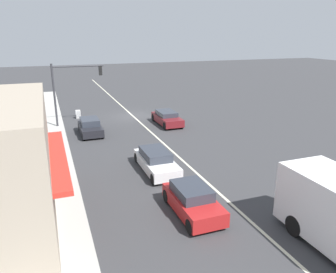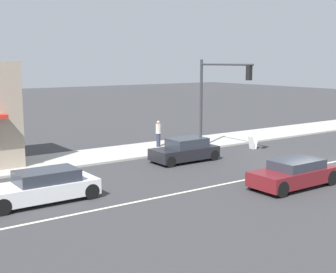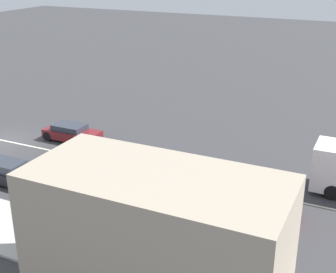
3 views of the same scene
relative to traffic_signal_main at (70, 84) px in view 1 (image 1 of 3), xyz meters
name	(u,v)px [view 1 (image 1 of 3)]	position (x,y,z in m)	size (l,w,h in m)	color
ground_plane	(215,189)	(-6.12, 16.22, -3.90)	(160.00, 160.00, 0.00)	#38383A
sidewalk_right	(41,225)	(2.88, 16.72, -3.84)	(4.00, 73.00, 0.12)	#B2AFA8
lane_marking_center	(133,116)	(-6.12, -1.78, -3.90)	(0.16, 60.00, 0.01)	beige
traffic_signal_main	(70,84)	(0.00, 0.00, 0.00)	(4.59, 0.34, 5.60)	#333338
pedestrian	(38,124)	(3.01, 2.25, -2.88)	(0.34, 0.34, 1.70)	#282D42
warning_aframe_sign	(78,114)	(-0.70, -2.61, -3.47)	(0.45, 0.53, 0.84)	silver
sedan_dark	(90,127)	(-1.12, 3.24, -3.27)	(1.74, 3.86, 1.32)	black
hatchback_red	(193,201)	(-3.92, 18.07, -3.24)	(1.76, 3.81, 1.37)	#AD1E1E
van_white	(156,161)	(-3.92, 12.60, -3.27)	(1.76, 4.45, 1.30)	silver
sedan_maroon	(167,118)	(-8.32, 2.59, -3.28)	(1.80, 4.26, 1.24)	maroon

